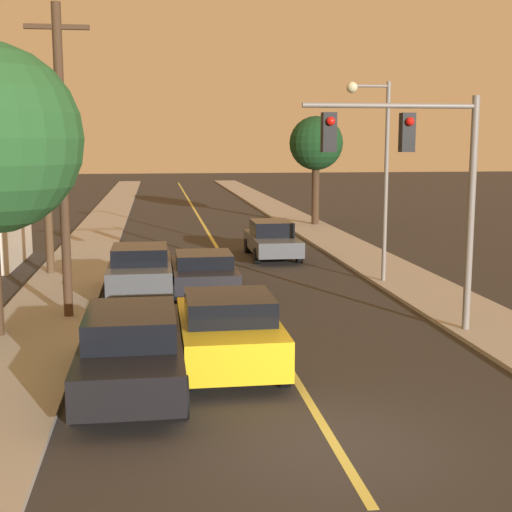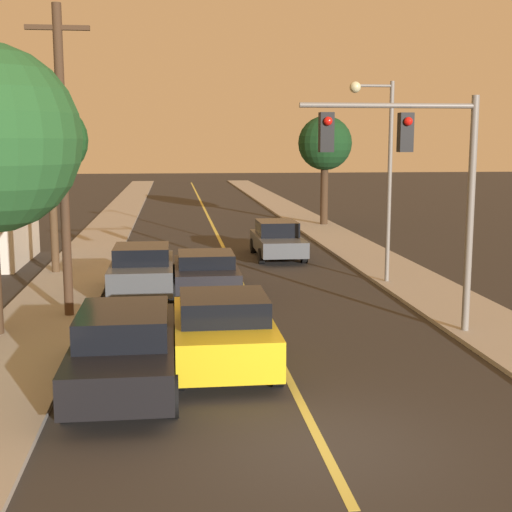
{
  "view_description": "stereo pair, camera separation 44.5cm",
  "coord_description": "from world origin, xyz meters",
  "px_view_note": "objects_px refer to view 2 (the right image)",
  "views": [
    {
      "loc": [
        -2.68,
        -10.18,
        4.65
      ],
      "look_at": [
        0.0,
        8.78,
        1.6
      ],
      "focal_mm": 50.0,
      "sensor_mm": 36.0,
      "label": 1
    },
    {
      "loc": [
        -2.23,
        -10.24,
        4.65
      ],
      "look_at": [
        0.0,
        8.78,
        1.6
      ],
      "focal_mm": 50.0,
      "sensor_mm": 36.0,
      "label": 2
    }
  ],
  "objects_px": {
    "car_near_lane_front": "(223,330)",
    "utility_pole_left": "(63,158)",
    "car_far_oncoming": "(277,239)",
    "tree_left_far": "(50,141)",
    "car_outer_lane_second": "(142,270)",
    "traffic_signal_mast": "(416,165)",
    "tree_right_near": "(325,144)",
    "car_near_lane_second": "(206,271)",
    "streetlamp_right": "(380,154)",
    "car_outer_lane_front": "(125,347)"
  },
  "relations": [
    {
      "from": "car_far_oncoming",
      "to": "traffic_signal_mast",
      "type": "distance_m",
      "value": 12.81
    },
    {
      "from": "traffic_signal_mast",
      "to": "car_outer_lane_front",
      "type": "bearing_deg",
      "value": -155.85
    },
    {
      "from": "car_near_lane_front",
      "to": "car_outer_lane_second",
      "type": "distance_m",
      "value": 7.48
    },
    {
      "from": "car_near_lane_second",
      "to": "tree_left_far",
      "type": "height_order",
      "value": "tree_left_far"
    },
    {
      "from": "car_far_oncoming",
      "to": "utility_pole_left",
      "type": "bearing_deg",
      "value": 53.65
    },
    {
      "from": "car_outer_lane_front",
      "to": "traffic_signal_mast",
      "type": "relative_size",
      "value": 0.9
    },
    {
      "from": "car_near_lane_front",
      "to": "streetlamp_right",
      "type": "distance_m",
      "value": 10.57
    },
    {
      "from": "car_far_oncoming",
      "to": "streetlamp_right",
      "type": "xyz_separation_m",
      "value": [
        2.44,
        -5.97,
        3.53
      ]
    },
    {
      "from": "car_near_lane_second",
      "to": "car_outer_lane_second",
      "type": "relative_size",
      "value": 0.95
    },
    {
      "from": "streetlamp_right",
      "to": "tree_right_near",
      "type": "relative_size",
      "value": 1.08
    },
    {
      "from": "tree_left_far",
      "to": "car_outer_lane_front",
      "type": "bearing_deg",
      "value": -75.37
    },
    {
      "from": "tree_left_far",
      "to": "tree_right_near",
      "type": "height_order",
      "value": "tree_right_near"
    },
    {
      "from": "car_far_oncoming",
      "to": "traffic_signal_mast",
      "type": "xyz_separation_m",
      "value": [
        1.44,
        -12.27,
        3.38
      ]
    },
    {
      "from": "car_outer_lane_second",
      "to": "car_near_lane_front",
      "type": "bearing_deg",
      "value": -74.92
    },
    {
      "from": "car_outer_lane_second",
      "to": "utility_pole_left",
      "type": "distance_m",
      "value": 4.67
    },
    {
      "from": "car_near_lane_second",
      "to": "car_far_oncoming",
      "type": "height_order",
      "value": "car_far_oncoming"
    },
    {
      "from": "car_outer_lane_second",
      "to": "traffic_signal_mast",
      "type": "xyz_separation_m",
      "value": [
        6.61,
        -5.31,
        3.3
      ]
    },
    {
      "from": "car_near_lane_front",
      "to": "utility_pole_left",
      "type": "distance_m",
      "value": 6.92
    },
    {
      "from": "utility_pole_left",
      "to": "car_far_oncoming",
      "type": "bearing_deg",
      "value": 53.65
    },
    {
      "from": "car_outer_lane_second",
      "to": "streetlamp_right",
      "type": "height_order",
      "value": "streetlamp_right"
    },
    {
      "from": "car_far_oncoming",
      "to": "tree_left_far",
      "type": "xyz_separation_m",
      "value": [
        -8.38,
        -2.93,
        3.95
      ]
    },
    {
      "from": "streetlamp_right",
      "to": "utility_pole_left",
      "type": "xyz_separation_m",
      "value": [
        -9.45,
        -3.56,
        -0.02
      ]
    },
    {
      "from": "tree_right_near",
      "to": "car_near_lane_front",
      "type": "bearing_deg",
      "value": -106.69
    },
    {
      "from": "tree_right_near",
      "to": "traffic_signal_mast",
      "type": "bearing_deg",
      "value": -96.91
    },
    {
      "from": "car_near_lane_front",
      "to": "car_near_lane_second",
      "type": "relative_size",
      "value": 1.02
    },
    {
      "from": "streetlamp_right",
      "to": "tree_left_far",
      "type": "bearing_deg",
      "value": 164.33
    },
    {
      "from": "car_near_lane_second",
      "to": "traffic_signal_mast",
      "type": "height_order",
      "value": "traffic_signal_mast"
    },
    {
      "from": "tree_left_far",
      "to": "car_near_lane_front",
      "type": "bearing_deg",
      "value": -65.37
    },
    {
      "from": "utility_pole_left",
      "to": "tree_right_near",
      "type": "relative_size",
      "value": 1.33
    },
    {
      "from": "car_outer_lane_second",
      "to": "streetlamp_right",
      "type": "xyz_separation_m",
      "value": [
        7.62,
        0.99,
        3.45
      ]
    },
    {
      "from": "traffic_signal_mast",
      "to": "car_near_lane_second",
      "type": "bearing_deg",
      "value": 129.25
    },
    {
      "from": "car_near_lane_second",
      "to": "utility_pole_left",
      "type": "distance_m",
      "value": 6.0
    },
    {
      "from": "car_near_lane_front",
      "to": "car_outer_lane_second",
      "type": "bearing_deg",
      "value": 105.08
    },
    {
      "from": "car_near_lane_front",
      "to": "car_far_oncoming",
      "type": "height_order",
      "value": "car_near_lane_front"
    },
    {
      "from": "tree_right_near",
      "to": "car_outer_lane_second",
      "type": "bearing_deg",
      "value": -118.06
    },
    {
      "from": "car_far_oncoming",
      "to": "tree_left_far",
      "type": "distance_m",
      "value": 9.72
    },
    {
      "from": "traffic_signal_mast",
      "to": "utility_pole_left",
      "type": "xyz_separation_m",
      "value": [
        -8.45,
        2.74,
        0.14
      ]
    },
    {
      "from": "traffic_signal_mast",
      "to": "streetlamp_right",
      "type": "height_order",
      "value": "streetlamp_right"
    },
    {
      "from": "car_near_lane_front",
      "to": "car_outer_lane_front",
      "type": "xyz_separation_m",
      "value": [
        -1.95,
        -1.05,
        0.02
      ]
    },
    {
      "from": "car_far_oncoming",
      "to": "traffic_signal_mast",
      "type": "relative_size",
      "value": 0.82
    },
    {
      "from": "car_near_lane_second",
      "to": "car_outer_lane_second",
      "type": "distance_m",
      "value": 1.99
    },
    {
      "from": "car_near_lane_second",
      "to": "car_outer_lane_front",
      "type": "bearing_deg",
      "value": -102.64
    },
    {
      "from": "traffic_signal_mast",
      "to": "tree_right_near",
      "type": "distance_m",
      "value": 23.1
    },
    {
      "from": "car_outer_lane_front",
      "to": "car_near_lane_second",
      "type": "bearing_deg",
      "value": 77.36
    },
    {
      "from": "car_near_lane_front",
      "to": "utility_pole_left",
      "type": "xyz_separation_m",
      "value": [
        -3.78,
        4.65,
        3.46
      ]
    },
    {
      "from": "tree_right_near",
      "to": "streetlamp_right",
      "type": "bearing_deg",
      "value": -96.09
    },
    {
      "from": "car_near_lane_front",
      "to": "tree_right_near",
      "type": "height_order",
      "value": "tree_right_near"
    },
    {
      "from": "car_near_lane_second",
      "to": "tree_right_near",
      "type": "height_order",
      "value": "tree_right_near"
    },
    {
      "from": "car_near_lane_second",
      "to": "utility_pole_left",
      "type": "bearing_deg",
      "value": -141.87
    },
    {
      "from": "car_outer_lane_front",
      "to": "car_far_oncoming",
      "type": "distance_m",
      "value": 16.09
    }
  ]
}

